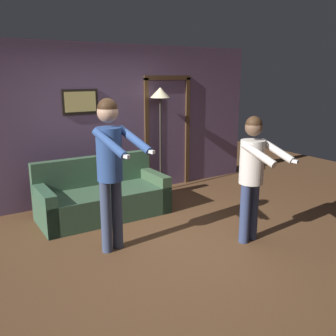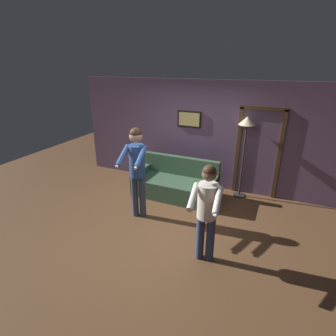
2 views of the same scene
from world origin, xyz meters
name	(u,v)px [view 1 (image 1 of 2)]	position (x,y,z in m)	size (l,w,h in m)	color
ground_plane	(162,241)	(0.00, 0.00, 0.00)	(12.00, 12.00, 0.00)	brown
back_wall_assembly	(97,123)	(0.02, 2.09, 1.30)	(6.40, 0.10, 2.60)	#644B6B
couch	(102,198)	(-0.28, 1.25, 0.28)	(1.91, 0.88, 0.87)	#39573E
torchiere_lamp	(160,104)	(1.11, 1.83, 1.59)	(0.36, 0.36, 1.88)	#332D28
person_standing_left	(110,160)	(-0.63, 0.10, 1.14)	(0.53, 0.77, 1.85)	#3B4766
person_standing_right	(253,169)	(0.95, -0.61, 0.97)	(0.48, 0.66, 1.62)	navy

